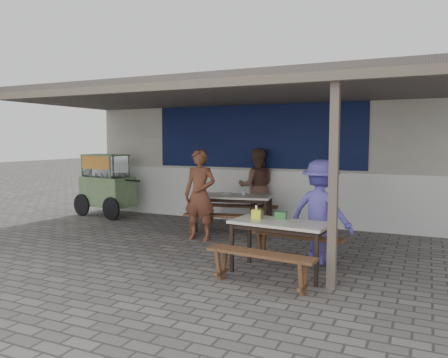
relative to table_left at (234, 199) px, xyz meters
name	(u,v)px	position (x,y,z in m)	size (l,w,h in m)	color
ground	(202,252)	(0.21, -1.81, -0.68)	(60.00, 60.00, 0.00)	#655F5B
back_wall	(271,147)	(0.21, 1.77, 1.04)	(9.00, 1.28, 3.50)	beige
warung_roof	(225,95)	(0.23, -0.91, 2.04)	(9.00, 4.21, 2.81)	#4F4744
table_left	(234,199)	(0.00, 0.00, 0.00)	(1.68, 1.04, 0.75)	beige
bench_left_street	(226,220)	(0.12, -0.63, -0.33)	(1.69, 0.59, 0.45)	brown
bench_left_wall	(240,210)	(-0.12, 0.63, -0.33)	(1.69, 0.59, 0.45)	brown
table_right	(280,227)	(1.78, -2.41, -0.01)	(1.42, 0.79, 0.75)	beige
bench_right_street	(260,261)	(1.72, -3.04, -0.34)	(1.49, 0.42, 0.45)	brown
bench_right_wall	(296,241)	(1.84, -1.79, -0.34)	(1.49, 0.42, 0.45)	brown
vendor_cart	(106,183)	(-3.61, 0.33, 0.16)	(1.98, 0.96, 1.54)	#759664
patron_street_side	(200,195)	(-0.26, -0.99, 0.19)	(0.63, 0.41, 1.72)	brown
patron_wall_side	(257,186)	(0.16, 0.92, 0.17)	(0.83, 0.64, 1.70)	brown
patron_right_table	(321,212)	(2.17, -1.61, 0.12)	(1.03, 0.59, 1.59)	#544AAE
tissue_box	(256,214)	(1.39, -2.35, 0.14)	(0.13, 0.13, 0.13)	yellow
donation_box	(281,215)	(1.73, -2.23, 0.13)	(0.16, 0.11, 0.11)	#2F6B34
condiment_jar	(243,193)	(0.16, 0.15, 0.12)	(0.07, 0.07, 0.08)	beige
condiment_bowl	(226,194)	(-0.17, -0.01, 0.10)	(0.20, 0.20, 0.05)	white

